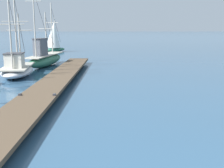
% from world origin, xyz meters
% --- Properties ---
extents(floating_dock, '(1.84, 23.05, 0.53)m').
position_xyz_m(floating_dock, '(-5.82, 14.60, 0.36)').
color(floating_dock, brown).
rests_on(floating_dock, ground).
extents(fishing_boat_0, '(2.69, 6.02, 6.17)m').
position_xyz_m(fishing_boat_0, '(-9.33, 17.83, 0.59)').
color(fishing_boat_0, silver).
rests_on(fishing_boat_0, ground).
extents(fishing_boat_3, '(2.45, 7.93, 6.95)m').
position_xyz_m(fishing_boat_3, '(-8.59, 23.27, 0.76)').
color(fishing_boat_3, '#337556').
rests_on(fishing_boat_3, ground).
extents(distant_sailboat, '(3.04, 4.03, 4.78)m').
position_xyz_m(distant_sailboat, '(-10.80, 38.08, 2.14)').
color(distant_sailboat, '#337556').
rests_on(distant_sailboat, ground).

